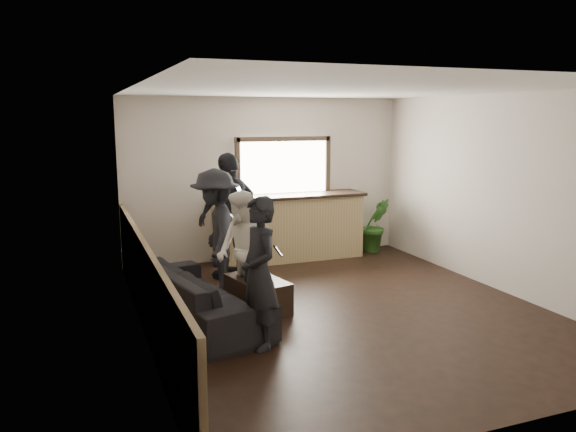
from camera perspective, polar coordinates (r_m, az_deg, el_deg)
name	(u,v)px	position (r m, az deg, el deg)	size (l,w,h in m)	color
ground	(342,309)	(7.43, 5.48, -9.42)	(5.00, 6.00, 0.01)	black
room_shell	(289,201)	(6.78, 0.11, 1.55)	(5.01, 6.01, 2.80)	silver
bar_counter	(289,223)	(9.77, 0.07, -0.73)	(2.70, 0.68, 2.13)	#A28A58
sofa	(199,295)	(6.96, -9.02, -7.93)	(2.31, 0.90, 0.67)	black
coffee_table	(258,294)	(7.35, -3.11, -7.91)	(0.51, 0.92, 0.41)	black
cup_a	(245,272)	(7.44, -4.43, -5.71)	(0.11, 0.11, 0.09)	silver
cup_b	(267,277)	(7.20, -2.17, -6.20)	(0.10, 0.10, 0.10)	silver
potted_plant	(375,225)	(10.47, 8.83, -0.90)	(0.55, 0.44, 1.00)	#2D6623
person_a	(259,273)	(6.02, -2.96, -5.82)	(0.49, 0.63, 1.65)	black
person_b	(242,252)	(7.18, -4.69, -3.64)	(0.72, 0.85, 1.55)	white
person_c	(216,233)	(7.79, -7.34, -1.74)	(0.87, 1.25, 1.78)	black
person_d	(230,216)	(8.59, -5.87, -0.04)	(1.23, 0.88, 1.94)	black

